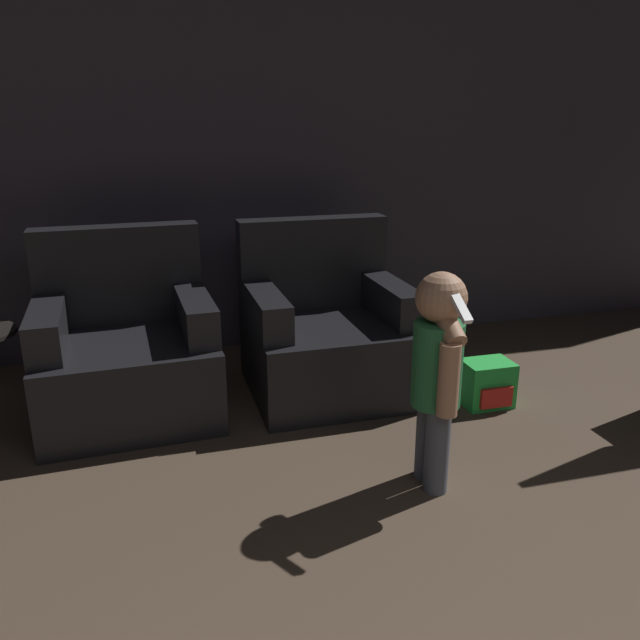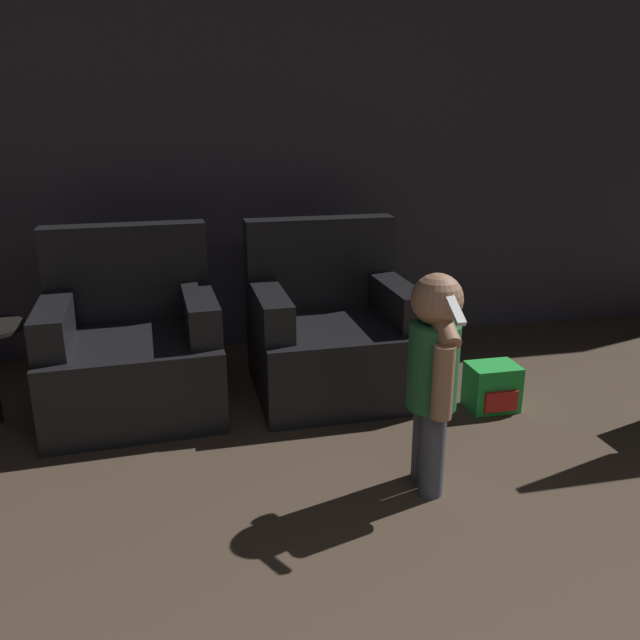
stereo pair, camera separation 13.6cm
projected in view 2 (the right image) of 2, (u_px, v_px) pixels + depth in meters
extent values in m
cube|color=#3D3842|center=(281.00, 152.00, 4.07)|extent=(8.40, 0.05, 2.60)
cube|color=black|center=(135.00, 372.00, 3.34)|extent=(0.93, 0.89, 0.43)
cube|color=black|center=(127.00, 271.00, 3.51)|extent=(0.89, 0.21, 0.53)
cube|color=black|center=(55.00, 323.00, 3.15)|extent=(0.20, 0.69, 0.20)
cube|color=black|center=(200.00, 311.00, 3.34)|extent=(0.20, 0.69, 0.20)
cube|color=black|center=(334.00, 356.00, 3.56)|extent=(0.90, 0.86, 0.43)
cube|color=black|center=(320.00, 262.00, 3.74)|extent=(0.89, 0.17, 0.53)
cube|color=black|center=(270.00, 308.00, 3.39)|extent=(0.17, 0.69, 0.20)
cube|color=black|center=(396.00, 300.00, 3.55)|extent=(0.17, 0.69, 0.20)
cylinder|color=#474C56|center=(424.00, 440.00, 2.69)|extent=(0.10, 0.10, 0.38)
cylinder|color=#474C56|center=(432.00, 453.00, 2.58)|extent=(0.10, 0.10, 0.38)
cylinder|color=#236638|center=(433.00, 366.00, 2.52)|extent=(0.21, 0.21, 0.36)
sphere|color=#A37556|center=(437.00, 299.00, 2.43)|extent=(0.21, 0.21, 0.21)
cylinder|color=#A37556|center=(443.00, 382.00, 2.40)|extent=(0.08, 0.08, 0.30)
cylinder|color=#A37556|center=(439.00, 316.00, 2.46)|extent=(0.08, 0.30, 0.22)
cube|color=white|center=(454.00, 307.00, 2.31)|extent=(0.04, 0.16, 0.10)
cube|color=green|center=(492.00, 387.00, 3.38)|extent=(0.26, 0.20, 0.25)
cube|color=red|center=(501.00, 401.00, 3.29)|extent=(0.18, 0.02, 0.11)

